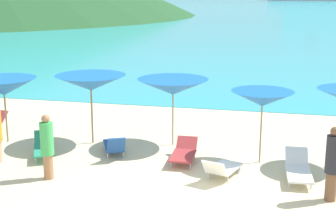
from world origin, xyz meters
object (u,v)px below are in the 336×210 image
at_px(umbrella_4, 262,99).
at_px(lounge_chair_2, 114,146).
at_px(lounge_chair_7, 298,168).
at_px(beachgoer_1, 47,145).
at_px(beachgoer_0, 333,162).
at_px(lounge_chair_1, 222,168).
at_px(umbrella_3, 173,87).
at_px(lounge_chair_4, 43,146).
at_px(umbrella_2, 91,83).
at_px(umbrella_1, 4,87).
at_px(lounge_chair_6, 184,152).

distance_m(umbrella_4, lounge_chair_2, 4.56).
xyz_separation_m(lounge_chair_7, beachgoer_1, (-6.38, -1.48, 0.64)).
bearing_deg(beachgoer_0, lounge_chair_7, -171.30).
height_order(lounge_chair_1, lounge_chair_7, lounge_chair_1).
relative_size(umbrella_3, lounge_chair_4, 1.39).
height_order(lounge_chair_7, beachgoer_0, beachgoer_0).
relative_size(umbrella_2, umbrella_4, 1.09).
xyz_separation_m(umbrella_2, beachgoer_1, (0.00, -3.12, -1.07)).
bearing_deg(lounge_chair_7, beachgoer_1, -169.98).
height_order(umbrella_2, lounge_chair_4, umbrella_2).
bearing_deg(umbrella_2, umbrella_1, -169.81).
height_order(umbrella_1, lounge_chair_2, umbrella_1).
xyz_separation_m(umbrella_2, umbrella_3, (2.56, 0.40, -0.09)).
xyz_separation_m(lounge_chair_1, lounge_chair_4, (-5.40, 0.59, 0.00)).
height_order(lounge_chair_2, beachgoer_1, beachgoer_1).
relative_size(umbrella_2, lounge_chair_4, 1.31).
bearing_deg(umbrella_4, beachgoer_1, -155.00).
xyz_separation_m(lounge_chair_4, lounge_chair_6, (4.19, 0.45, -0.01)).
xyz_separation_m(umbrella_1, umbrella_4, (8.11, -0.13, 0.05)).
height_order(lounge_chair_4, lounge_chair_7, lounge_chair_7).
distance_m(umbrella_4, beachgoer_0, 2.99).
height_order(umbrella_4, lounge_chair_7, umbrella_4).
bearing_deg(lounge_chair_2, beachgoer_1, 38.01).
height_order(umbrella_1, beachgoer_1, umbrella_1).
bearing_deg(beachgoer_1, lounge_chair_2, -109.99).
distance_m(lounge_chair_7, beachgoer_1, 6.58).
bearing_deg(beachgoer_1, lounge_chair_6, -140.52).
xyz_separation_m(umbrella_2, beachgoer_0, (7.08, -2.88, -1.03)).
relative_size(lounge_chair_1, beachgoer_0, 0.81).
distance_m(umbrella_2, umbrella_3, 2.60).
relative_size(lounge_chair_7, beachgoer_1, 1.02).
bearing_deg(lounge_chair_2, lounge_chair_4, -10.96).
xyz_separation_m(umbrella_2, lounge_chair_2, (1.08, -0.98, -1.68)).
xyz_separation_m(umbrella_3, lounge_chair_2, (-1.48, -1.38, -1.59)).
bearing_deg(lounge_chair_6, lounge_chair_2, 176.13).
bearing_deg(umbrella_1, umbrella_2, 10.19).
distance_m(umbrella_1, lounge_chair_7, 9.34).
distance_m(umbrella_1, lounge_chair_2, 4.16).
xyz_separation_m(umbrella_1, beachgoer_1, (2.76, -2.63, -0.91)).
height_order(umbrella_4, beachgoer_1, umbrella_4).
relative_size(umbrella_3, lounge_chair_7, 1.36).
height_order(umbrella_4, lounge_chair_6, umbrella_4).
bearing_deg(beachgoer_1, lounge_chair_1, -160.19).
distance_m(umbrella_1, lounge_chair_1, 7.52).
distance_m(umbrella_2, lounge_chair_6, 3.79).
height_order(umbrella_2, lounge_chair_6, umbrella_2).
height_order(umbrella_2, beachgoer_1, umbrella_2).
relative_size(umbrella_3, beachgoer_0, 1.34).
bearing_deg(lounge_chair_4, lounge_chair_1, -33.63).
distance_m(umbrella_2, beachgoer_0, 7.71).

